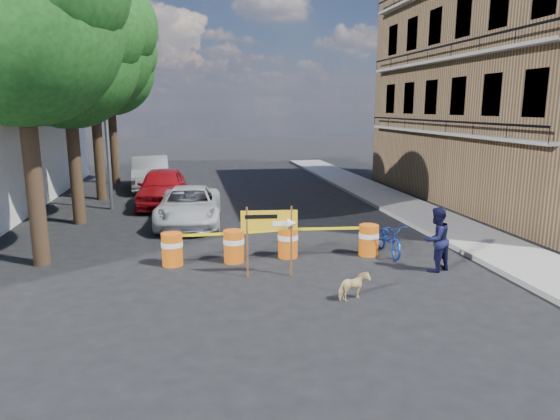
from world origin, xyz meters
name	(u,v)px	position (x,y,z in m)	size (l,w,h in m)	color
ground	(301,273)	(0.00, 0.00, 0.00)	(120.00, 120.00, 0.00)	black
sidewalk_east	(420,214)	(6.20, 6.00, 0.07)	(2.40, 40.00, 0.15)	gray
apartment_building	(532,65)	(12.00, 8.00, 6.00)	(8.00, 16.00, 12.00)	#906D49
tree_near	(21,19)	(-6.73, 2.00, 6.36)	(5.46, 5.20, 9.15)	#332316
tree_mid_a	(68,54)	(-6.74, 7.00, 6.01)	(5.25, 5.00, 8.68)	#332316
tree_mid_b	(93,49)	(-6.73, 12.00, 6.71)	(5.67, 5.40, 9.62)	#332316
tree_far	(110,69)	(-6.74, 17.00, 6.22)	(5.04, 4.80, 8.84)	#332316
streetlamp	(106,103)	(-5.93, 9.50, 4.38)	(1.25, 0.18, 8.00)	gray
barrel_far_left	(172,249)	(-3.28, 1.27, 0.47)	(0.58, 0.58, 0.90)	#CF600C
barrel_mid_left	(234,246)	(-1.61, 1.27, 0.47)	(0.58, 0.58, 0.90)	#CF600C
barrel_mid_right	(288,241)	(-0.06, 1.44, 0.47)	(0.58, 0.58, 0.90)	#CF600C
barrel_far_right	(369,239)	(2.28, 1.21, 0.47)	(0.58, 0.58, 0.90)	#CF600C
detour_sign	(276,226)	(-0.66, -0.12, 1.33)	(1.41, 0.28, 1.82)	#592D19
pedestrian	(436,239)	(3.50, -0.44, 0.85)	(0.83, 0.65, 1.71)	black
bicycle	(390,224)	(2.90, 1.20, 0.90)	(0.63, 0.95, 1.80)	#1435A6
dog	(354,287)	(0.75, -1.99, 0.31)	(0.33, 0.73, 0.62)	#E3C482
suv_white	(189,206)	(-2.80, 6.19, 0.67)	(2.23, 4.84, 1.34)	silver
sedan_red	(162,187)	(-3.91, 9.93, 0.82)	(1.94, 4.81, 1.64)	#A80E17
sedan_silver	(150,173)	(-4.75, 14.69, 0.85)	(1.80, 5.17, 1.70)	#A1A2A8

